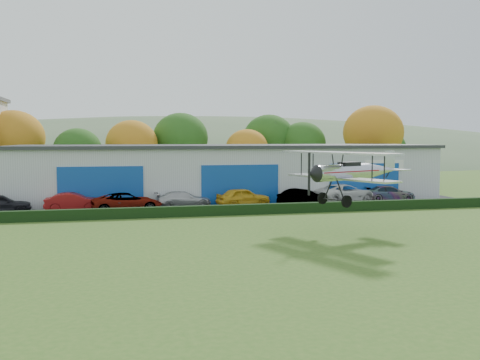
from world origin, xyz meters
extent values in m
plane|color=#355C1D|center=(0.00, 0.00, 0.00)|extent=(300.00, 300.00, 0.00)
cube|color=black|center=(3.00, 21.00, 0.03)|extent=(48.00, 9.00, 0.05)
cube|color=black|center=(3.00, 16.20, 0.40)|extent=(46.00, 0.60, 0.80)
cube|color=#B2B7BC|center=(5.00, 28.00, 2.50)|extent=(40.00, 12.00, 5.00)
cube|color=#2D3033|center=(5.00, 28.00, 5.15)|extent=(40.60, 12.60, 0.30)
cube|color=#11439C|center=(-7.00, 21.95, 1.80)|extent=(7.00, 0.12, 3.60)
cube|color=#11439C|center=(5.00, 21.95, 1.80)|extent=(7.00, 0.12, 3.60)
cube|color=#11439C|center=(17.00, 21.95, 1.80)|extent=(7.00, 0.12, 3.60)
cylinder|color=#3D2614|center=(-17.00, 40.00, 1.57)|extent=(0.36, 0.36, 3.15)
ellipsoid|color=#AA7A15|center=(-17.00, 40.00, 6.03)|extent=(6.84, 6.84, 6.16)
cylinder|color=#3D2614|center=(-10.00, 38.00, 1.22)|extent=(0.36, 0.36, 2.45)
ellipsoid|color=#1E4C14|center=(-10.00, 38.00, 4.69)|extent=(5.32, 5.32, 4.79)
cylinder|color=#3D2614|center=(-4.00, 40.00, 1.40)|extent=(0.36, 0.36, 2.80)
ellipsoid|color=#AA7A15|center=(-4.00, 40.00, 5.36)|extent=(6.08, 6.08, 5.47)
cylinder|color=#3D2614|center=(2.00, 42.00, 1.57)|extent=(0.36, 0.36, 3.15)
ellipsoid|color=#1E4C14|center=(2.00, 42.00, 6.03)|extent=(6.84, 6.84, 6.16)
cylinder|color=#3D2614|center=(10.00, 40.00, 1.22)|extent=(0.36, 0.36, 2.45)
ellipsoid|color=#AA7A15|center=(10.00, 40.00, 4.69)|extent=(5.32, 5.32, 4.79)
cylinder|color=#3D2614|center=(18.00, 42.00, 1.40)|extent=(0.36, 0.36, 2.80)
ellipsoid|color=#1E4C14|center=(18.00, 42.00, 5.36)|extent=(6.08, 6.08, 5.47)
cylinder|color=#3D2614|center=(26.00, 38.00, 1.75)|extent=(0.36, 0.36, 3.50)
ellipsoid|color=#AA7A15|center=(26.00, 38.00, 6.70)|extent=(7.60, 7.60, 6.84)
cylinder|color=#3D2614|center=(30.00, 42.00, 1.22)|extent=(0.36, 0.36, 2.45)
ellipsoid|color=#1E4C14|center=(30.00, 42.00, 4.69)|extent=(5.32, 5.32, 4.79)
cylinder|color=#3D2614|center=(14.00, 44.00, 1.57)|extent=(0.36, 0.36, 3.15)
ellipsoid|color=#1E4C14|center=(14.00, 44.00, 6.03)|extent=(6.84, 6.84, 6.16)
ellipsoid|color=#4C6642|center=(20.00, 140.00, -15.40)|extent=(320.00, 196.00, 56.00)
ellipsoid|color=#4C6642|center=(90.00, 140.00, -9.90)|extent=(240.00, 126.00, 36.00)
imported|color=maroon|center=(-9.17, 21.05, 0.79)|extent=(4.49, 1.59, 1.48)
imported|color=gray|center=(-4.91, 19.42, 0.82)|extent=(5.88, 3.36, 1.55)
imported|color=silver|center=(-0.19, 21.13, 0.74)|extent=(4.89, 2.23, 1.39)
imported|color=gold|center=(5.00, 20.80, 0.85)|extent=(4.97, 2.75, 1.60)
imported|color=gray|center=(10.10, 20.03, 0.80)|extent=(4.78, 3.26, 1.49)
imported|color=silver|center=(14.84, 21.67, 0.88)|extent=(6.53, 4.30, 1.67)
imported|color=gray|center=(19.40, 21.61, 0.76)|extent=(5.10, 2.63, 1.41)
cylinder|color=silver|center=(7.87, 6.46, 3.87)|extent=(4.40, 2.56, 1.02)
cone|color=silver|center=(11.04, 7.73, 3.87)|extent=(2.71, 1.89, 1.02)
cone|color=black|center=(5.59, 5.54, 3.87)|extent=(0.91, 1.16, 1.02)
cube|color=#A80F13|center=(8.18, 6.58, 3.93)|extent=(4.83, 2.76, 0.07)
cube|color=black|center=(8.39, 6.67, 4.35)|extent=(1.52, 1.14, 0.28)
cube|color=silver|center=(7.65, 6.37, 3.53)|extent=(4.38, 8.14, 0.11)
cube|color=silver|center=(7.44, 6.29, 5.07)|extent=(4.65, 8.60, 0.11)
cylinder|color=black|center=(8.28, 3.43, 4.31)|extent=(0.09, 0.09, 1.48)
cylinder|color=black|center=(9.23, 3.82, 4.31)|extent=(0.09, 0.09, 1.48)
cylinder|color=black|center=(6.07, 8.93, 4.31)|extent=(0.09, 0.09, 1.48)
cylinder|color=black|center=(7.03, 9.31, 4.31)|extent=(0.09, 0.09, 1.48)
cylinder|color=black|center=(7.59, 5.92, 4.67)|extent=(0.15, 0.25, 0.85)
cylinder|color=black|center=(7.29, 6.66, 4.67)|extent=(0.15, 0.25, 0.85)
cylinder|color=black|center=(7.41, 5.75, 2.91)|extent=(0.37, 0.76, 1.39)
cylinder|color=black|center=(7.05, 6.65, 2.91)|extent=(0.37, 0.76, 1.39)
cylinder|color=black|center=(7.23, 6.20, 2.22)|extent=(0.88, 2.04, 0.08)
cylinder|color=black|center=(7.61, 5.25, 2.22)|extent=(0.74, 0.42, 0.73)
cylinder|color=black|center=(6.85, 7.15, 2.22)|extent=(0.74, 0.42, 0.73)
cylinder|color=black|center=(11.78, 8.03, 3.59)|extent=(0.41, 0.22, 0.48)
cube|color=silver|center=(11.78, 8.03, 3.93)|extent=(2.06, 3.13, 0.07)
cube|color=silver|center=(11.88, 8.07, 4.50)|extent=(0.98, 0.45, 1.25)
cube|color=black|center=(5.31, 5.43, 3.87)|extent=(0.11, 0.15, 2.51)
camera|label=1|loc=(-5.45, -23.39, 5.95)|focal=39.34mm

